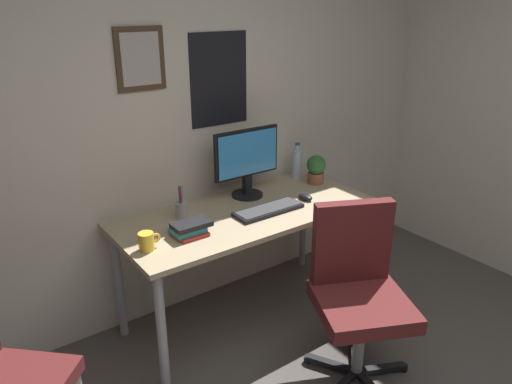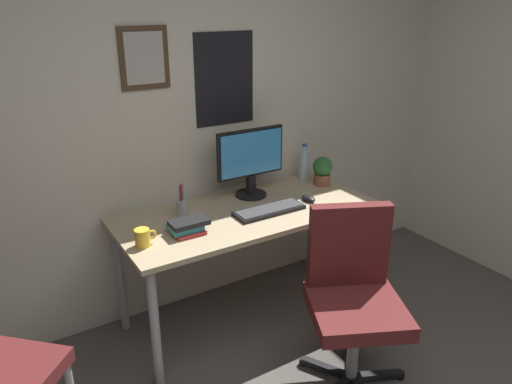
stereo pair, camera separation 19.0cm
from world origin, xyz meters
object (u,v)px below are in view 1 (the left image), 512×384
object	(u,v)px
book_stack_left	(190,229)
potted_plant	(316,168)
monitor	(247,160)
keyboard	(269,210)
office_chair	(358,286)
water_bottle	(297,163)
computer_mouse	(305,197)
coffee_mug_near	(147,241)
pen_cup	(181,209)

from	to	relation	value
book_stack_left	potted_plant	bearing A→B (deg)	10.27
monitor	keyboard	bearing A→B (deg)	-98.58
book_stack_left	office_chair	bearing A→B (deg)	-46.46
monitor	keyboard	xyz separation A→B (m)	(-0.04, -0.28, -0.23)
water_bottle	keyboard	bearing A→B (deg)	-145.63
keyboard	computer_mouse	bearing A→B (deg)	2.50
keyboard	book_stack_left	world-z (taller)	book_stack_left
book_stack_left	monitor	bearing A→B (deg)	26.23
coffee_mug_near	pen_cup	distance (m)	0.40
monitor	computer_mouse	distance (m)	0.43
water_bottle	potted_plant	xyz separation A→B (m)	(0.04, -0.16, -0.00)
water_bottle	book_stack_left	bearing A→B (deg)	-161.35
keyboard	coffee_mug_near	world-z (taller)	coffee_mug_near
office_chair	potted_plant	size ratio (longest dim) A/B	4.87
monitor	book_stack_left	xyz separation A→B (m)	(-0.57, -0.28, -0.20)
keyboard	book_stack_left	size ratio (longest dim) A/B	2.10
keyboard	book_stack_left	xyz separation A→B (m)	(-0.53, 0.00, 0.03)
keyboard	water_bottle	distance (m)	0.63
coffee_mug_near	pen_cup	bearing A→B (deg)	36.59
coffee_mug_near	pen_cup	xyz separation A→B (m)	(0.32, 0.24, 0.01)
computer_mouse	potted_plant	world-z (taller)	potted_plant
office_chair	water_bottle	size ratio (longest dim) A/B	3.76
monitor	coffee_mug_near	distance (m)	0.89
coffee_mug_near	pen_cup	world-z (taller)	pen_cup
monitor	keyboard	size ratio (longest dim) A/B	1.07
monitor	computer_mouse	size ratio (longest dim) A/B	4.18
water_bottle	coffee_mug_near	bearing A→B (deg)	-164.02
monitor	computer_mouse	xyz separation A→B (m)	(0.26, -0.27, -0.22)
computer_mouse	coffee_mug_near	xyz separation A→B (m)	(-1.08, -0.03, 0.03)
office_chair	potted_plant	distance (m)	1.02
office_chair	water_bottle	world-z (taller)	water_bottle
computer_mouse	pen_cup	size ratio (longest dim) A/B	0.55
office_chair	keyboard	bearing A→B (deg)	97.99
monitor	book_stack_left	size ratio (longest dim) A/B	2.24
pen_cup	book_stack_left	distance (m)	0.23
book_stack_left	pen_cup	bearing A→B (deg)	72.62
monitor	potted_plant	world-z (taller)	monitor
coffee_mug_near	potted_plant	size ratio (longest dim) A/B	0.59
office_chair	keyboard	size ratio (longest dim) A/B	2.21
book_stack_left	keyboard	bearing A→B (deg)	-0.21
keyboard	water_bottle	xyz separation A→B (m)	(0.52, 0.35, 0.09)
computer_mouse	water_bottle	distance (m)	0.41
computer_mouse	potted_plant	size ratio (longest dim) A/B	0.56
office_chair	keyboard	xyz separation A→B (m)	(-0.09, 0.65, 0.23)
computer_mouse	water_bottle	size ratio (longest dim) A/B	0.44
potted_plant	book_stack_left	size ratio (longest dim) A/B	0.95
office_chair	monitor	bearing A→B (deg)	92.97
office_chair	potted_plant	xyz separation A→B (m)	(0.46, 0.84, 0.32)
potted_plant	book_stack_left	distance (m)	1.10
keyboard	computer_mouse	size ratio (longest dim) A/B	3.91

